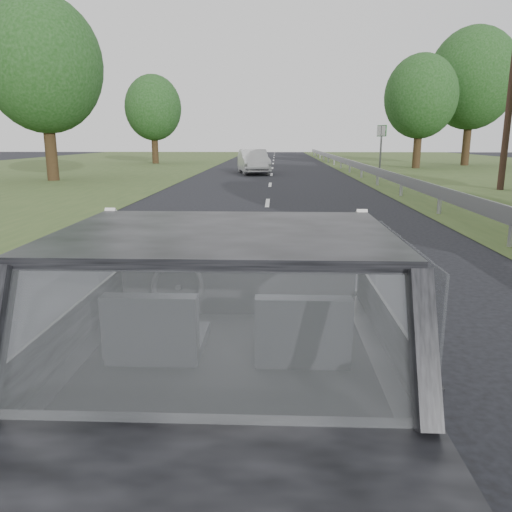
# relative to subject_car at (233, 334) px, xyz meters

# --- Properties ---
(ground) EXTENTS (140.00, 140.00, 0.00)m
(ground) POSITION_rel_subject_car_xyz_m (0.00, 0.00, -0.72)
(ground) COLOR black
(ground) RESTS_ON ground
(subject_car) EXTENTS (1.80, 4.00, 1.45)m
(subject_car) POSITION_rel_subject_car_xyz_m (0.00, 0.00, 0.00)
(subject_car) COLOR black
(subject_car) RESTS_ON ground
(dashboard) EXTENTS (1.58, 0.45, 0.30)m
(dashboard) POSITION_rel_subject_car_xyz_m (0.00, 0.62, 0.12)
(dashboard) COLOR black
(dashboard) RESTS_ON subject_car
(driver_seat) EXTENTS (0.50, 0.72, 0.42)m
(driver_seat) POSITION_rel_subject_car_xyz_m (-0.40, -0.29, 0.16)
(driver_seat) COLOR black
(driver_seat) RESTS_ON subject_car
(passenger_seat) EXTENTS (0.50, 0.72, 0.42)m
(passenger_seat) POSITION_rel_subject_car_xyz_m (0.40, -0.29, 0.16)
(passenger_seat) COLOR black
(passenger_seat) RESTS_ON subject_car
(steering_wheel) EXTENTS (0.36, 0.36, 0.04)m
(steering_wheel) POSITION_rel_subject_car_xyz_m (-0.40, 0.33, 0.20)
(steering_wheel) COLOR black
(steering_wheel) RESTS_ON dashboard
(cat) EXTENTS (0.66, 0.33, 0.28)m
(cat) POSITION_rel_subject_car_xyz_m (0.24, 0.62, 0.37)
(cat) COLOR gray
(cat) RESTS_ON dashboard
(guardrail) EXTENTS (0.05, 90.00, 0.32)m
(guardrail) POSITION_rel_subject_car_xyz_m (4.30, 10.00, -0.15)
(guardrail) COLOR #A9AAAA
(guardrail) RESTS_ON ground
(other_car) EXTENTS (2.24, 4.21, 1.31)m
(other_car) POSITION_rel_subject_car_xyz_m (-1.00, 24.83, -0.07)
(other_car) COLOR silver
(other_car) RESTS_ON ground
(highway_sign) EXTENTS (0.40, 1.04, 2.63)m
(highway_sign) POSITION_rel_subject_car_xyz_m (6.23, 26.63, 0.59)
(highway_sign) COLOR #1D6B25
(highway_sign) RESTS_ON ground
(utility_pole) EXTENTS (0.26, 0.26, 7.37)m
(utility_pole) POSITION_rel_subject_car_xyz_m (8.66, 16.30, 2.96)
(utility_pole) COLOR black
(utility_pole) RESTS_ON ground
(tree_2) EXTENTS (4.68, 4.68, 6.87)m
(tree_2) POSITION_rel_subject_car_xyz_m (9.32, 30.41, 2.71)
(tree_2) COLOR #143B0E
(tree_2) RESTS_ON ground
(tree_3) EXTENTS (7.46, 7.46, 9.11)m
(tree_3) POSITION_rel_subject_car_xyz_m (13.74, 34.04, 3.83)
(tree_3) COLOR #143B0E
(tree_3) RESTS_ON ground
(tree_5) EXTENTS (5.19, 5.19, 7.72)m
(tree_5) POSITION_rel_subject_car_xyz_m (-9.97, 19.86, 3.14)
(tree_5) COLOR #143B0E
(tree_5) RESTS_ON ground
(tree_6) EXTENTS (4.49, 4.49, 6.36)m
(tree_6) POSITION_rel_subject_car_xyz_m (-9.04, 35.82, 2.46)
(tree_6) COLOR #143B0E
(tree_6) RESTS_ON ground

